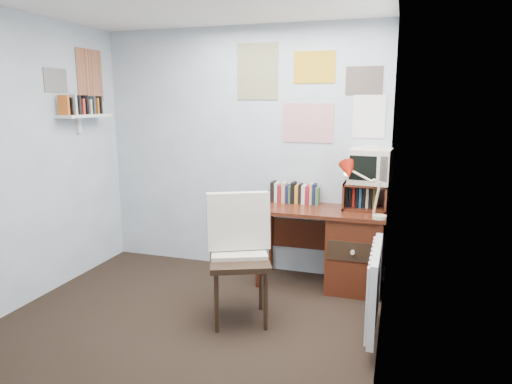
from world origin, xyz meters
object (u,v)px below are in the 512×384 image
at_px(desk_lamp, 381,195).
at_px(radiator, 375,287).
at_px(desk_chair, 240,262).
at_px(wall_shelf, 85,116).
at_px(tv_riser, 365,196).
at_px(desk, 349,247).
at_px(crt_tv, 371,164).

height_order(desk_lamp, radiator, desk_lamp).
bearing_deg(desk_chair, wall_shelf, 140.09).
bearing_deg(desk_chair, tv_riser, 26.96).
distance_m(desk, desk_chair, 1.21).
distance_m(tv_riser, crt_tv, 0.30).
bearing_deg(desk_lamp, crt_tv, 121.36).
xyz_separation_m(desk_chair, radiator, (1.06, 0.01, -0.08)).
relative_size(desk, desk_chair, 1.19).
xyz_separation_m(desk_chair, desk_lamp, (1.04, 0.72, 0.47)).
bearing_deg(wall_shelf, crt_tv, 10.60).
xyz_separation_m(desk, radiator, (0.29, -0.93, 0.01)).
bearing_deg(desk, crt_tv, 40.54).
bearing_deg(radiator, wall_shelf, 169.11).
bearing_deg(tv_riser, wall_shelf, -169.68).
bearing_deg(wall_shelf, desk_lamp, 3.22).
relative_size(desk_lamp, crt_tv, 1.16).
relative_size(desk_chair, tv_riser, 2.51).
distance_m(desk, tv_riser, 0.51).
distance_m(desk_lamp, tv_riser, 0.37).
bearing_deg(crt_tv, tv_riser, -144.58).
height_order(tv_riser, crt_tv, crt_tv).
relative_size(desk_lamp, tv_riser, 1.07).
distance_m(desk_lamp, crt_tv, 0.42).
bearing_deg(tv_riser, desk, -137.04).
bearing_deg(desk_chair, crt_tv, 26.44).
bearing_deg(crt_tv, wall_shelf, -164.51).
relative_size(desk_lamp, radiator, 0.54).
xyz_separation_m(radiator, wall_shelf, (-2.86, 0.55, 1.20)).
height_order(radiator, wall_shelf, wall_shelf).
distance_m(desk_lamp, radiator, 0.90).
bearing_deg(desk_lamp, tv_riser, 127.45).
bearing_deg(desk, tv_riser, 42.96).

